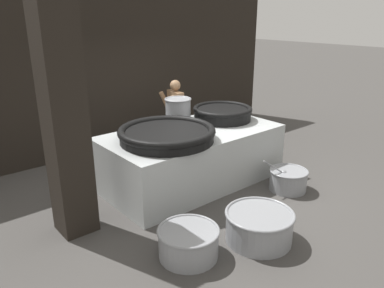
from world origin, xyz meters
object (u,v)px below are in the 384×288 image
object	(u,v)px
prep_bowl_extra	(188,241)
giant_wok_far	(222,113)
stock_pot	(178,110)
cook	(175,114)
giant_wok_near	(167,134)
prep_bowl_meat	(259,225)
prep_bowl_vegetables	(288,179)

from	to	relation	value
prep_bowl_extra	giant_wok_far	bearing A→B (deg)	37.96
giant_wok_far	stock_pot	world-z (taller)	stock_pot
cook	prep_bowl_extra	size ratio (longest dim) A/B	2.02
stock_pot	prep_bowl_extra	distance (m)	2.87
giant_wok_far	cook	world-z (taller)	cook
giant_wok_near	cook	bearing A→B (deg)	48.61
prep_bowl_meat	giant_wok_near	bearing A→B (deg)	93.92
prep_bowl_meat	prep_bowl_extra	xyz separation A→B (m)	(-0.93, 0.34, -0.02)
giant_wok_near	prep_bowl_vegetables	distance (m)	2.22
giant_wok_near	cook	size ratio (longest dim) A/B	0.98
giant_wok_near	prep_bowl_meat	size ratio (longest dim) A/B	1.69
cook	giant_wok_near	bearing A→B (deg)	57.45
prep_bowl_vegetables	prep_bowl_meat	distance (m)	1.69
stock_pot	prep_bowl_extra	xyz separation A→B (m)	(-1.57, -2.20, -0.98)
giant_wok_far	prep_bowl_meat	xyz separation A→B (m)	(-1.42, -2.17, -0.85)
giant_wok_near	giant_wok_far	size ratio (longest dim) A/B	1.39
prep_bowl_vegetables	cook	bearing A→B (deg)	97.86
giant_wok_near	giant_wok_far	xyz separation A→B (m)	(1.55, 0.32, 0.02)
stock_pot	prep_bowl_vegetables	xyz separation A→B (m)	(0.91, -1.86, -0.99)
giant_wok_near	prep_bowl_meat	world-z (taller)	giant_wok_near
prep_bowl_vegetables	prep_bowl_extra	world-z (taller)	prep_bowl_vegetables
giant_wok_far	prep_bowl_extra	distance (m)	3.11
cook	prep_bowl_vegetables	distance (m)	2.76
giant_wok_near	giant_wok_far	distance (m)	1.58
prep_bowl_meat	stock_pot	bearing A→B (deg)	75.87
cook	prep_bowl_meat	world-z (taller)	cook
giant_wok_far	prep_bowl_meat	world-z (taller)	giant_wok_far
prep_bowl_extra	prep_bowl_meat	bearing A→B (deg)	-19.79
prep_bowl_extra	giant_wok_near	bearing A→B (deg)	61.91
prep_bowl_meat	prep_bowl_extra	size ratio (longest dim) A/B	1.18
giant_wok_near	stock_pot	world-z (taller)	stock_pot
stock_pot	giant_wok_near	bearing A→B (deg)	-138.16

